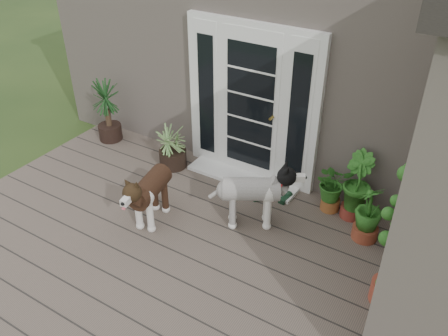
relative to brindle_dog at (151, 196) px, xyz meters
The scene contains 14 objects.
deck 1.05m from the brindle_dog, 42.83° to the right, with size 6.20×4.60×0.12m, color #6B5B4C.
house_main 3.82m from the brindle_dog, 78.98° to the left, with size 7.40×4.00×3.10m, color #665E54.
door_unit 1.78m from the brindle_dog, 72.08° to the left, with size 1.90×0.14×2.15m, color white.
door_step 1.48m from the brindle_dog, 69.63° to the left, with size 1.60×0.40×0.05m, color white.
brindle_dog is the anchor object (origin of this frame).
white_dog 1.20m from the brindle_dog, 27.97° to the left, with size 0.39×0.91×0.76m, color beige, non-canonical shape.
spider_plant 1.25m from the brindle_dog, 115.26° to the left, with size 0.66×0.66×0.70m, color #80A263, non-canonical shape.
yucca 2.24m from the brindle_dog, 146.35° to the left, with size 0.69×0.69×0.99m, color black, non-canonical shape.
herb_a 2.24m from the brindle_dog, 37.04° to the left, with size 0.46×0.46×0.58m, color #195117.
herb_b 2.47m from the brindle_dog, 33.18° to the left, with size 0.45×0.45×0.68m, color #215E1B.
herb_c 2.56m from the brindle_dog, 24.05° to the left, with size 0.38×0.38×0.59m, color #195819.
sapling 2.85m from the brindle_dog, ahead, with size 0.50×0.50×1.69m, color #285618, non-canonical shape.
clog_left 1.76m from the brindle_dog, 44.83° to the left, with size 0.12×0.26×0.08m, color #13301D, non-canonical shape.
clog_right 1.50m from the brindle_dog, 49.23° to the left, with size 0.16×0.34×0.10m, color black, non-canonical shape.
Camera 1 is at (2.41, -2.32, 3.82)m, focal length 37.30 mm.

